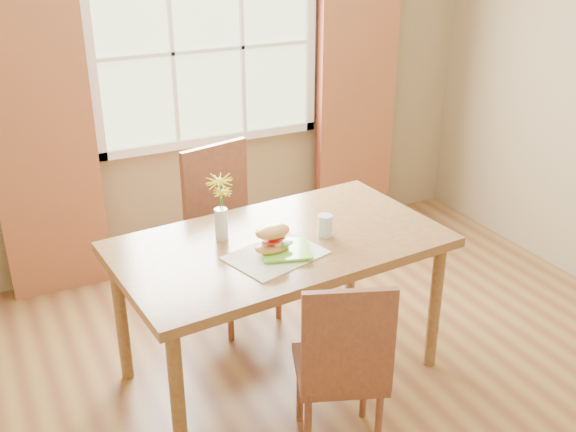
{
  "coord_description": "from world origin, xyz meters",
  "views": [
    {
      "loc": [
        -1.57,
        -2.49,
        2.36
      ],
      "look_at": [
        -0.2,
        0.24,
        0.97
      ],
      "focal_mm": 42.0,
      "sensor_mm": 36.0,
      "label": 1
    }
  ],
  "objects_px": {
    "chair_near": "(343,362)",
    "flower_vase": "(221,202)",
    "dining_table": "(280,255)",
    "croissant_sandwich": "(273,239)",
    "chair_far": "(226,226)",
    "water_glass": "(325,226)"
  },
  "relations": [
    {
      "from": "chair_near",
      "to": "flower_vase",
      "type": "distance_m",
      "value": 1.01
    },
    {
      "from": "dining_table",
      "to": "croissant_sandwich",
      "type": "relative_size",
      "value": 8.84
    },
    {
      "from": "dining_table",
      "to": "flower_vase",
      "type": "xyz_separation_m",
      "value": [
        -0.26,
        0.15,
        0.29
      ]
    },
    {
      "from": "chair_far",
      "to": "water_glass",
      "type": "xyz_separation_m",
      "value": [
        0.25,
        -0.77,
        0.27
      ]
    },
    {
      "from": "croissant_sandwich",
      "to": "flower_vase",
      "type": "bearing_deg",
      "value": 115.44
    },
    {
      "from": "chair_far",
      "to": "flower_vase",
      "type": "xyz_separation_m",
      "value": [
        -0.24,
        -0.57,
        0.42
      ]
    },
    {
      "from": "dining_table",
      "to": "chair_far",
      "type": "distance_m",
      "value": 0.73
    },
    {
      "from": "chair_near",
      "to": "croissant_sandwich",
      "type": "height_order",
      "value": "croissant_sandwich"
    },
    {
      "from": "water_glass",
      "to": "croissant_sandwich",
      "type": "bearing_deg",
      "value": -168.53
    },
    {
      "from": "water_glass",
      "to": "flower_vase",
      "type": "height_order",
      "value": "flower_vase"
    },
    {
      "from": "dining_table",
      "to": "chair_near",
      "type": "xyz_separation_m",
      "value": [
        -0.03,
        -0.7,
        -0.21
      ]
    },
    {
      "from": "chair_far",
      "to": "croissant_sandwich",
      "type": "distance_m",
      "value": 0.89
    },
    {
      "from": "chair_near",
      "to": "chair_far",
      "type": "xyz_separation_m",
      "value": [
        0.01,
        1.41,
        0.07
      ]
    },
    {
      "from": "water_glass",
      "to": "flower_vase",
      "type": "bearing_deg",
      "value": 157.31
    },
    {
      "from": "croissant_sandwich",
      "to": "water_glass",
      "type": "relative_size",
      "value": 1.71
    },
    {
      "from": "chair_near",
      "to": "croissant_sandwich",
      "type": "relative_size",
      "value": 4.87
    },
    {
      "from": "chair_near",
      "to": "dining_table",
      "type": "bearing_deg",
      "value": 108.58
    },
    {
      "from": "croissant_sandwich",
      "to": "chair_near",
      "type": "bearing_deg",
      "value": -87.87
    },
    {
      "from": "flower_vase",
      "to": "chair_near",
      "type": "bearing_deg",
      "value": -74.83
    },
    {
      "from": "chair_near",
      "to": "water_glass",
      "type": "relative_size",
      "value": 8.33
    },
    {
      "from": "flower_vase",
      "to": "water_glass",
      "type": "bearing_deg",
      "value": -22.69
    },
    {
      "from": "chair_near",
      "to": "chair_far",
      "type": "relative_size",
      "value": 0.88
    }
  ]
}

